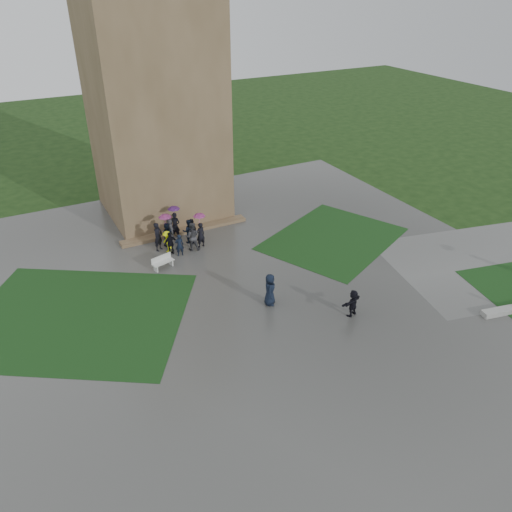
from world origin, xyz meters
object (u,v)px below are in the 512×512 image
pedestrian_near (353,303)px  bench (163,262)px  pedestrian_mid (270,290)px  tower (153,87)px

pedestrian_near → bench: bearing=-67.7°
bench → pedestrian_mid: (3.90, -6.34, 0.51)m
pedestrian_mid → pedestrian_near: (3.33, -2.89, -0.16)m
bench → pedestrian_mid: bearing=-73.8°
pedestrian_mid → pedestrian_near: size_ratio=1.21×
pedestrian_mid → tower: bearing=35.0°
bench → tower: bearing=55.4°
tower → pedestrian_mid: tower is taller
tower → bench: size_ratio=12.44×
pedestrian_near → tower: bearing=-91.9°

